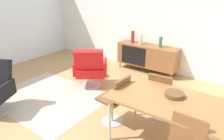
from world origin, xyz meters
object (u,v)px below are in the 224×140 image
object	(u,v)px
wooden_bowl_on_table	(174,95)
fruit_bowl	(84,56)
dining_chair_near_window	(115,98)
lounge_chair_red	(90,68)
dining_chair_back_left	(161,94)
sideboard	(147,56)
dining_table	(171,103)
side_table_round	(85,65)
vase_sculptural_dark	(133,37)
vase_cobalt	(161,42)
vase_ceramic_small	(141,39)

from	to	relation	value
wooden_bowl_on_table	fruit_bowl	bearing A→B (deg)	158.48
dining_chair_near_window	lounge_chair_red	distance (m)	1.44
wooden_bowl_on_table	dining_chair_back_left	distance (m)	0.64
wooden_bowl_on_table	dining_chair_near_window	distance (m)	0.95
dining_chair_near_window	fruit_bowl	distance (m)	2.02
sideboard	dining_table	xyz separation A→B (m)	(1.49, -2.36, 0.26)
dining_chair_back_left	side_table_round	distance (m)	2.29
lounge_chair_red	vase_sculptural_dark	bearing A→B (deg)	84.61
dining_chair_near_window	lounge_chair_red	xyz separation A→B (m)	(-1.20, 0.79, -0.00)
lounge_chair_red	fruit_bowl	world-z (taller)	lounge_chair_red
wooden_bowl_on_table	lounge_chair_red	bearing A→B (deg)	162.13
dining_table	dining_chair_back_left	distance (m)	0.70
lounge_chair_red	side_table_round	distance (m)	0.60
vase_sculptural_dark	dining_chair_near_window	bearing A→B (deg)	-66.00
fruit_bowl	vase_sculptural_dark	bearing A→B (deg)	63.45
sideboard	wooden_bowl_on_table	distance (m)	2.72
vase_cobalt	vase_sculptural_dark	world-z (taller)	vase_sculptural_dark
vase_sculptural_dark	lounge_chair_red	distance (m)	1.64
sideboard	vase_ceramic_small	bearing A→B (deg)	179.50
wooden_bowl_on_table	dining_chair_back_left	bearing A→B (deg)	127.79
vase_sculptural_dark	lounge_chair_red	xyz separation A→B (m)	(-0.15, -1.58, -0.41)
vase_sculptural_dark	dining_chair_back_left	xyz separation A→B (m)	(1.60, -1.81, -0.41)
dining_chair_back_left	fruit_bowl	world-z (taller)	dining_chair_back_left
dining_chair_back_left	side_table_round	xyz separation A→B (m)	(-2.22, 0.56, -0.15)
lounge_chair_red	side_table_round	bearing A→B (deg)	144.55
vase_ceramic_small	lounge_chair_red	xyz separation A→B (m)	(-0.39, -1.58, -0.38)
dining_table	dining_chair_near_window	world-z (taller)	dining_chair_near_window
vase_cobalt	fruit_bowl	world-z (taller)	vase_cobalt
fruit_bowl	vase_cobalt	bearing A→B (deg)	41.40
dining_chair_near_window	dining_chair_back_left	size ratio (longest dim) A/B	1.00
wooden_bowl_on_table	side_table_round	bearing A→B (deg)	158.50
side_table_round	sideboard	bearing A→B (deg)	49.05
wooden_bowl_on_table	dining_chair_near_window	xyz separation A→B (m)	(-0.89, -0.12, -0.30)
vase_sculptural_dark	fruit_bowl	xyz separation A→B (m)	(-0.62, -1.24, -0.31)
lounge_chair_red	fruit_bowl	xyz separation A→B (m)	(-0.47, 0.34, 0.10)
dining_chair_back_left	fruit_bowl	bearing A→B (deg)	165.75
vase_cobalt	dining_table	xyz separation A→B (m)	(1.16, -2.36, -0.16)
lounge_chair_red	dining_chair_back_left	bearing A→B (deg)	-7.41
sideboard	dining_table	world-z (taller)	dining_table
vase_cobalt	wooden_bowl_on_table	xyz separation A→B (m)	(1.16, -2.25, -0.08)
dining_chair_back_left	wooden_bowl_on_table	bearing A→B (deg)	-52.21
fruit_bowl	vase_ceramic_small	bearing A→B (deg)	55.26
lounge_chair_red	vase_ceramic_small	bearing A→B (deg)	76.14
dining_chair_near_window	lounge_chair_red	size ratio (longest dim) A/B	0.90
vase_cobalt	wooden_bowl_on_table	bearing A→B (deg)	-62.83
vase_cobalt	wooden_bowl_on_table	world-z (taller)	vase_cobalt
lounge_chair_red	dining_chair_near_window	bearing A→B (deg)	-33.30
sideboard	vase_sculptural_dark	size ratio (longest dim) A/B	5.07
vase_ceramic_small	side_table_round	world-z (taller)	vase_ceramic_small
vase_ceramic_small	lounge_chair_red	distance (m)	1.67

